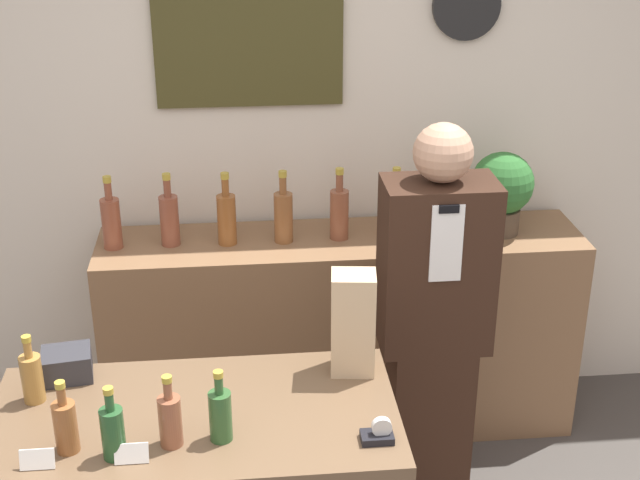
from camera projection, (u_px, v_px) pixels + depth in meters
back_wall at (280, 124)px, 3.83m from camera, size 5.20×0.09×2.70m
back_shelf at (341, 334)px, 3.96m from camera, size 2.06×0.45×0.93m
shopkeeper at (433, 330)px, 3.32m from camera, size 0.40×0.25×1.60m
potted_plant at (502, 189)px, 3.75m from camera, size 0.27×0.27×0.36m
paper_bag at (353, 323)px, 2.71m from camera, size 0.15×0.12×0.33m
tape_dispenser at (379, 433)px, 2.44m from camera, size 0.09×0.06×0.07m
price_card_left at (37, 459)px, 2.33m from camera, size 0.09×0.02×0.06m
price_card_right at (131, 454)px, 2.35m from camera, size 0.09×0.02×0.06m
gift_box at (67, 364)px, 2.72m from camera, size 0.16×0.15×0.09m
counter_bottle_0 at (32, 377)px, 2.59m from camera, size 0.06×0.06×0.22m
counter_bottle_1 at (65, 425)px, 2.38m from camera, size 0.06×0.06×0.22m
counter_bottle_2 at (113, 431)px, 2.35m from camera, size 0.06×0.06×0.22m
counter_bottle_3 at (170, 419)px, 2.40m from camera, size 0.06×0.06×0.22m
counter_bottle_4 at (220, 414)px, 2.42m from camera, size 0.06×0.06×0.22m
shelf_bottle_0 at (111, 221)px, 3.64m from camera, size 0.08×0.08×0.31m
shelf_bottle_1 at (169, 218)px, 3.67m from camera, size 0.08×0.08×0.31m
shelf_bottle_2 at (227, 217)px, 3.67m from camera, size 0.08×0.08×0.31m
shelf_bottle_3 at (283, 215)px, 3.70m from camera, size 0.08×0.08×0.31m
shelf_bottle_4 at (339, 212)px, 3.73m from camera, size 0.08×0.08×0.31m
shelf_bottle_5 at (395, 212)px, 3.73m from camera, size 0.08×0.08×0.31m
shelf_bottle_6 at (450, 210)px, 3.75m from camera, size 0.08×0.08×0.31m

